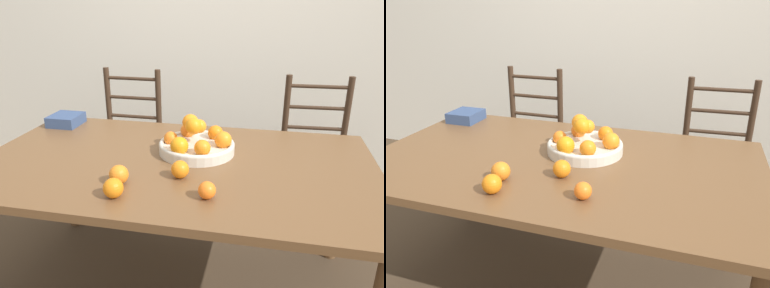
# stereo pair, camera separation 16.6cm
# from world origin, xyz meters

# --- Properties ---
(ground_plane) EXTENTS (12.00, 12.00, 0.00)m
(ground_plane) POSITION_xyz_m (0.00, 0.00, 0.00)
(ground_plane) COLOR #423323
(wall_back) EXTENTS (8.00, 0.06, 2.60)m
(wall_back) POSITION_xyz_m (0.00, 1.54, 1.30)
(wall_back) COLOR silver
(wall_back) RESTS_ON ground_plane
(dining_table) EXTENTS (1.79, 1.04, 0.73)m
(dining_table) POSITION_xyz_m (0.00, 0.00, 0.65)
(dining_table) COLOR brown
(dining_table) RESTS_ON ground_plane
(fruit_bowl) EXTENTS (0.36, 0.36, 0.18)m
(fruit_bowl) POSITION_xyz_m (0.08, 0.11, 0.77)
(fruit_bowl) COLOR beige
(fruit_bowl) RESTS_ON dining_table
(orange_loose_0) EXTENTS (0.07, 0.07, 0.07)m
(orange_loose_0) POSITION_xyz_m (0.07, -0.17, 0.76)
(orange_loose_0) COLOR orange
(orange_loose_0) RESTS_ON dining_table
(orange_loose_1) EXTENTS (0.08, 0.08, 0.08)m
(orange_loose_1) POSITION_xyz_m (-0.16, -0.27, 0.76)
(orange_loose_1) COLOR orange
(orange_loose_1) RESTS_ON dining_table
(orange_loose_2) EXTENTS (0.08, 0.08, 0.08)m
(orange_loose_2) POSITION_xyz_m (-0.13, -0.38, 0.76)
(orange_loose_2) COLOR orange
(orange_loose_2) RESTS_ON dining_table
(orange_loose_3) EXTENTS (0.07, 0.07, 0.07)m
(orange_loose_3) POSITION_xyz_m (0.20, -0.31, 0.76)
(orange_loose_3) COLOR orange
(orange_loose_3) RESTS_ON dining_table
(chair_left) EXTENTS (0.43, 0.41, 0.97)m
(chair_left) POSITION_xyz_m (-0.55, 0.80, 0.48)
(chair_left) COLOR #382619
(chair_left) RESTS_ON ground_plane
(chair_right) EXTENTS (0.44, 0.42, 0.97)m
(chair_right) POSITION_xyz_m (0.71, 0.80, 0.48)
(chair_right) COLOR #382619
(chair_right) RESTS_ON ground_plane
(book_stack) EXTENTS (0.17, 0.18, 0.06)m
(book_stack) POSITION_xyz_m (-0.75, 0.37, 0.76)
(book_stack) COLOR #334770
(book_stack) RESTS_ON dining_table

